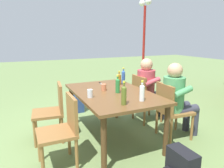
{
  "coord_description": "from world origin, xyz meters",
  "views": [
    {
      "loc": [
        2.67,
        -1.23,
        1.54
      ],
      "look_at": [
        0.0,
        0.0,
        0.87
      ],
      "focal_mm": 32.75,
      "sensor_mm": 36.0,
      "label": 1
    }
  ],
  "objects_px": {
    "backpack_by_far_side": "(77,102)",
    "bottle_amber": "(119,79)",
    "person_in_plaid_shirt": "(177,97)",
    "cup_glass": "(90,93)",
    "dining_table": "(112,97)",
    "bottle_blue": "(123,76)",
    "chair_near_right": "(63,127)",
    "table_knife": "(101,84)",
    "person_in_white_shirt": "(149,87)",
    "chair_far_left": "(144,96)",
    "chair_near_left": "(53,109)",
    "bottle_green": "(118,85)",
    "bottle_clear": "(142,92)",
    "chair_far_right": "(171,108)",
    "cup_terracotta": "(104,87)",
    "bottle_olive": "(124,95)",
    "lamp_post": "(144,25)"
  },
  "relations": [
    {
      "from": "person_in_plaid_shirt",
      "to": "cup_glass",
      "type": "xyz_separation_m",
      "value": [
        -0.22,
        -1.32,
        0.15
      ]
    },
    {
      "from": "chair_near_left",
      "to": "bottle_amber",
      "type": "bearing_deg",
      "value": 90.99
    },
    {
      "from": "chair_far_right",
      "to": "bottle_green",
      "type": "distance_m",
      "value": 0.9
    },
    {
      "from": "bottle_clear",
      "to": "bottle_blue",
      "type": "height_order",
      "value": "bottle_blue"
    },
    {
      "from": "chair_far_right",
      "to": "bottle_green",
      "type": "relative_size",
      "value": 3.28
    },
    {
      "from": "person_in_plaid_shirt",
      "to": "cup_glass",
      "type": "bearing_deg",
      "value": -99.62
    },
    {
      "from": "bottle_amber",
      "to": "chair_far_right",
      "type": "bearing_deg",
      "value": 34.74
    },
    {
      "from": "person_in_plaid_shirt",
      "to": "table_knife",
      "type": "bearing_deg",
      "value": -136.68
    },
    {
      "from": "dining_table",
      "to": "cup_glass",
      "type": "bearing_deg",
      "value": -69.96
    },
    {
      "from": "person_in_plaid_shirt",
      "to": "table_knife",
      "type": "xyz_separation_m",
      "value": [
        -0.93,
        -0.88,
        0.1
      ]
    },
    {
      "from": "bottle_clear",
      "to": "lamp_post",
      "type": "distance_m",
      "value": 4.65
    },
    {
      "from": "chair_near_left",
      "to": "bottle_amber",
      "type": "height_order",
      "value": "bottle_amber"
    },
    {
      "from": "chair_far_right",
      "to": "backpack_by_far_side",
      "type": "bearing_deg",
      "value": -151.17
    },
    {
      "from": "dining_table",
      "to": "cup_terracotta",
      "type": "bearing_deg",
      "value": -148.46
    },
    {
      "from": "dining_table",
      "to": "bottle_blue",
      "type": "height_order",
      "value": "bottle_blue"
    },
    {
      "from": "bottle_olive",
      "to": "chair_near_left",
      "type": "bearing_deg",
      "value": -143.87
    },
    {
      "from": "bottle_amber",
      "to": "lamp_post",
      "type": "distance_m",
      "value": 3.83
    },
    {
      "from": "person_in_white_shirt",
      "to": "person_in_plaid_shirt",
      "type": "distance_m",
      "value": 0.73
    },
    {
      "from": "chair_near_left",
      "to": "backpack_by_far_side",
      "type": "xyz_separation_m",
      "value": [
        -1.06,
        0.66,
        -0.29
      ]
    },
    {
      "from": "dining_table",
      "to": "cup_glass",
      "type": "height_order",
      "value": "cup_glass"
    },
    {
      "from": "chair_far_left",
      "to": "bottle_clear",
      "type": "xyz_separation_m",
      "value": [
        0.93,
        -0.66,
        0.37
      ]
    },
    {
      "from": "bottle_olive",
      "to": "lamp_post",
      "type": "relative_size",
      "value": 0.11
    },
    {
      "from": "chair_far_right",
      "to": "person_in_white_shirt",
      "type": "distance_m",
      "value": 0.75
    },
    {
      "from": "backpack_by_far_side",
      "to": "bottle_amber",
      "type": "bearing_deg",
      "value": 24.18
    },
    {
      "from": "chair_near_left",
      "to": "bottle_green",
      "type": "height_order",
      "value": "bottle_green"
    },
    {
      "from": "bottle_green",
      "to": "backpack_by_far_side",
      "type": "bearing_deg",
      "value": -171.96
    },
    {
      "from": "chair_far_left",
      "to": "bottle_green",
      "type": "xyz_separation_m",
      "value": [
        0.45,
        -0.77,
        0.37
      ]
    },
    {
      "from": "chair_near_left",
      "to": "bottle_green",
      "type": "distance_m",
      "value": 1.05
    },
    {
      "from": "person_in_white_shirt",
      "to": "bottle_blue",
      "type": "xyz_separation_m",
      "value": [
        -0.11,
        -0.49,
        0.21
      ]
    },
    {
      "from": "person_in_white_shirt",
      "to": "chair_far_right",
      "type": "bearing_deg",
      "value": -8.53
    },
    {
      "from": "chair_near_right",
      "to": "cup_glass",
      "type": "relative_size",
      "value": 7.76
    },
    {
      "from": "bottle_clear",
      "to": "bottle_blue",
      "type": "xyz_separation_m",
      "value": [
        -1.04,
        0.28,
        0.0
      ]
    },
    {
      "from": "bottle_amber",
      "to": "cup_terracotta",
      "type": "xyz_separation_m",
      "value": [
        0.25,
        -0.39,
        -0.05
      ]
    },
    {
      "from": "person_in_white_shirt",
      "to": "cup_glass",
      "type": "relative_size",
      "value": 10.52
    },
    {
      "from": "bottle_olive",
      "to": "cup_glass",
      "type": "relative_size",
      "value": 2.61
    },
    {
      "from": "chair_near_left",
      "to": "cup_terracotta",
      "type": "bearing_deg",
      "value": 72.76
    },
    {
      "from": "person_in_plaid_shirt",
      "to": "table_knife",
      "type": "relative_size",
      "value": 4.89
    },
    {
      "from": "chair_far_left",
      "to": "person_in_plaid_shirt",
      "type": "xyz_separation_m",
      "value": [
        0.73,
        0.11,
        0.17
      ]
    },
    {
      "from": "dining_table",
      "to": "bottle_clear",
      "type": "height_order",
      "value": "bottle_clear"
    },
    {
      "from": "cup_terracotta",
      "to": "table_knife",
      "type": "bearing_deg",
      "value": 163.89
    },
    {
      "from": "chair_far_left",
      "to": "bottle_amber",
      "type": "height_order",
      "value": "bottle_amber"
    },
    {
      "from": "cup_terracotta",
      "to": "lamp_post",
      "type": "relative_size",
      "value": 0.04
    },
    {
      "from": "bottle_green",
      "to": "lamp_post",
      "type": "xyz_separation_m",
      "value": [
        -3.28,
        2.6,
        1.09
      ]
    },
    {
      "from": "dining_table",
      "to": "chair_far_right",
      "type": "height_order",
      "value": "chair_far_right"
    },
    {
      "from": "dining_table",
      "to": "bottle_amber",
      "type": "distance_m",
      "value": 0.52
    },
    {
      "from": "chair_near_right",
      "to": "bottle_amber",
      "type": "bearing_deg",
      "value": 123.41
    },
    {
      "from": "chair_near_left",
      "to": "bottle_blue",
      "type": "height_order",
      "value": "bottle_blue"
    },
    {
      "from": "chair_near_right",
      "to": "bottle_amber",
      "type": "xyz_separation_m",
      "value": [
        -0.74,
        1.13,
        0.36
      ]
    },
    {
      "from": "bottle_blue",
      "to": "lamp_post",
      "type": "bearing_deg",
      "value": 140.95
    },
    {
      "from": "cup_glass",
      "to": "person_in_white_shirt",
      "type": "bearing_deg",
      "value": 111.1
    }
  ]
}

